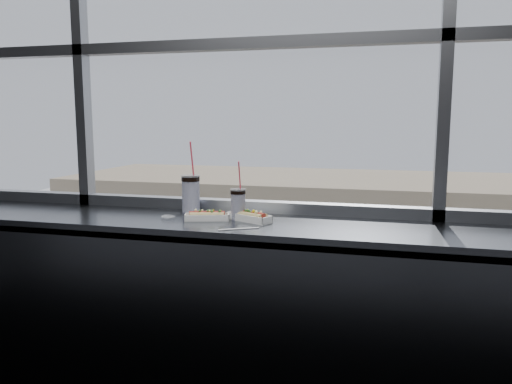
% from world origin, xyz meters
% --- Properties ---
extents(wall_back_lower, '(6.00, 0.00, 6.00)m').
position_xyz_m(wall_back_lower, '(0.00, 1.50, 0.55)').
color(wall_back_lower, black).
rests_on(wall_back_lower, ground).
extents(counter, '(6.00, 0.55, 0.06)m').
position_xyz_m(counter, '(0.00, 1.23, 1.07)').
color(counter, slate).
rests_on(counter, ground).
extents(counter_fascia, '(6.00, 0.04, 1.04)m').
position_xyz_m(counter_fascia, '(0.00, 0.97, 0.55)').
color(counter_fascia, slate).
rests_on(counter_fascia, ground).
extents(hotdog_tray_left, '(0.23, 0.13, 0.05)m').
position_xyz_m(hotdog_tray_left, '(-0.13, 1.20, 1.12)').
color(hotdog_tray_left, white).
rests_on(hotdog_tray_left, counter).
extents(hotdog_tray_right, '(0.26, 0.18, 0.06)m').
position_xyz_m(hotdog_tray_right, '(0.08, 1.24, 1.12)').
color(hotdog_tray_right, white).
rests_on(hotdog_tray_right, counter).
extents(soda_cup_left, '(0.11, 0.11, 0.39)m').
position_xyz_m(soda_cup_left, '(-0.29, 1.40, 1.21)').
color(soda_cup_left, white).
rests_on(soda_cup_left, counter).
extents(soda_cup_right, '(0.08, 0.08, 0.30)m').
position_xyz_m(soda_cup_right, '(0.02, 1.26, 1.19)').
color(soda_cup_right, white).
rests_on(soda_cup_right, counter).
extents(loose_straw, '(0.17, 0.10, 0.01)m').
position_xyz_m(loose_straw, '(0.09, 1.04, 1.10)').
color(loose_straw, white).
rests_on(loose_straw, counter).
extents(wrapper, '(0.09, 0.06, 0.02)m').
position_xyz_m(wrapper, '(-0.33, 1.19, 1.11)').
color(wrapper, silver).
rests_on(wrapper, counter).
extents(plaza_ground, '(120.00, 120.00, 0.00)m').
position_xyz_m(plaza_ground, '(0.00, 45.00, -11.00)').
color(plaza_ground, silver).
rests_on(plaza_ground, ground).
extents(far_sidewalk, '(80.00, 6.00, 0.04)m').
position_xyz_m(far_sidewalk, '(0.00, 29.50, -10.98)').
color(far_sidewalk, silver).
rests_on(far_sidewalk, plaza_ground).
extents(far_building, '(50.00, 14.00, 8.00)m').
position_xyz_m(far_building, '(0.00, 39.50, -7.00)').
color(far_building, '#9D896C').
rests_on(far_building, plaza_ground).
extents(car_near_a, '(2.60, 6.08, 2.02)m').
position_xyz_m(car_near_a, '(-14.75, 17.50, -9.93)').
color(car_near_a, gray).
rests_on(car_near_a, street_asphalt).
extents(car_far_b, '(3.55, 7.06, 2.26)m').
position_xyz_m(car_far_b, '(3.56, 25.50, -9.81)').
color(car_far_b, '#B82C05').
rests_on(car_far_b, street_asphalt).
extents(car_far_a, '(3.09, 5.92, 1.89)m').
position_xyz_m(car_far_a, '(-10.44, 25.50, -10.00)').
color(car_far_a, black).
rests_on(car_far_a, street_asphalt).
extents(pedestrian_a, '(0.61, 0.82, 1.84)m').
position_xyz_m(pedestrian_a, '(-7.85, 29.92, -10.04)').
color(pedestrian_a, '#66605B').
rests_on(pedestrian_a, far_sidewalk).
extents(pedestrian_b, '(0.69, 0.92, 2.06)m').
position_xyz_m(pedestrian_b, '(0.18, 30.54, -9.93)').
color(pedestrian_b, '#66605B').
rests_on(pedestrian_b, far_sidewalk).
extents(tree_left, '(3.28, 3.28, 5.13)m').
position_xyz_m(tree_left, '(-8.85, 29.50, -7.52)').
color(tree_left, '#47382B').
rests_on(tree_left, far_sidewalk).
extents(tree_center, '(3.07, 3.07, 4.80)m').
position_xyz_m(tree_center, '(0.77, 29.50, -7.74)').
color(tree_center, '#47382B').
rests_on(tree_center, far_sidewalk).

